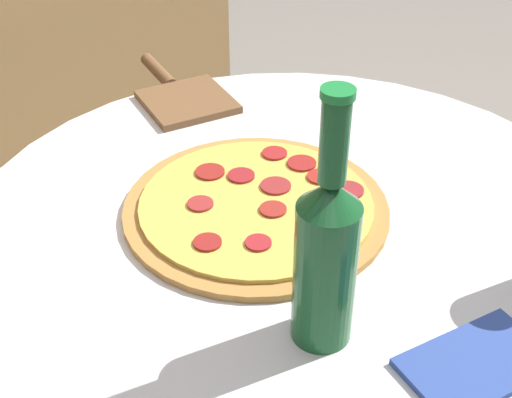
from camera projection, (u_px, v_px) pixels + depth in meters
table at (293, 312)px, 1.01m from camera, size 0.87×0.87×0.71m
pizza at (257, 206)px, 0.92m from camera, size 0.34×0.34×0.02m
beer_bottle at (326, 254)px, 0.69m from camera, size 0.06×0.06×0.29m
pizza_paddle at (181, 95)px, 1.18m from camera, size 0.18×0.27×0.02m
napkin at (477, 364)px, 0.71m from camera, size 0.17×0.14×0.01m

